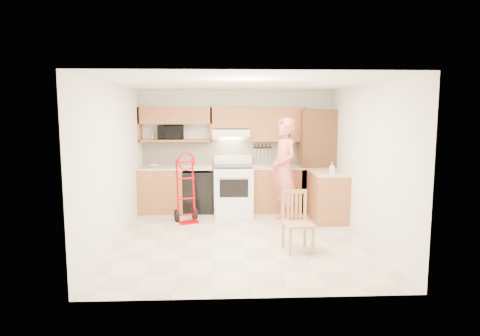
{
  "coord_description": "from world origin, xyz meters",
  "views": [
    {
      "loc": [
        -0.33,
        -6.78,
        2.07
      ],
      "look_at": [
        0.0,
        0.5,
        1.1
      ],
      "focal_mm": 32.05,
      "sensor_mm": 36.0,
      "label": 1
    }
  ],
  "objects": [
    {
      "name": "upper_shelf_mw",
      "position": [
        -1.25,
        2.08,
        1.47
      ],
      "size": [
        1.5,
        0.33,
        0.04
      ],
      "primitive_type": "cube",
      "color": "#AE6C44",
      "rests_on": "wall_back"
    },
    {
      "name": "wall_left",
      "position": [
        -2.01,
        0.0,
        1.25
      ],
      "size": [
        0.02,
        4.5,
        2.5
      ],
      "primitive_type": "cube",
      "color": "white",
      "rests_on": "ground"
    },
    {
      "name": "wall_right",
      "position": [
        2.01,
        0.0,
        1.25
      ],
      "size": [
        0.02,
        4.5,
        2.5
      ],
      "primitive_type": "cube",
      "color": "white",
      "rests_on": "ground"
    },
    {
      "name": "countertop_right",
      "position": [
        0.83,
        1.95,
        0.92
      ],
      "size": [
        1.14,
        0.63,
        0.04
      ],
      "primitive_type": "cube",
      "color": "beige",
      "rests_on": "lower_cab_right"
    },
    {
      "name": "upper_cab_right",
      "position": [
        0.83,
        2.08,
        1.8
      ],
      "size": [
        1.14,
        0.33,
        0.7
      ],
      "primitive_type": "cube",
      "color": "#AE6C44",
      "rests_on": "wall_back"
    },
    {
      "name": "knife_strip",
      "position": [
        0.55,
        2.21,
        1.24
      ],
      "size": [
        0.4,
        0.05,
        0.29
      ],
      "primitive_type": null,
      "color": "black",
      "rests_on": "backsplash"
    },
    {
      "name": "person",
      "position": [
        0.85,
        1.08,
        0.98
      ],
      "size": [
        0.65,
        0.82,
        1.95
      ],
      "primitive_type": "imported",
      "rotation": [
        0.0,
        0.0,
        -1.27
      ],
      "color": "#D75F54",
      "rests_on": "ground"
    },
    {
      "name": "range_hood",
      "position": [
        -0.12,
        2.02,
        1.63
      ],
      "size": [
        0.76,
        0.46,
        0.14
      ],
      "primitive_type": "cube",
      "color": "white",
      "rests_on": "wall_back"
    },
    {
      "name": "dining_chair",
      "position": [
        0.8,
        -0.67,
        0.45
      ],
      "size": [
        0.47,
        0.5,
        0.89
      ],
      "primitive_type": null,
      "rotation": [
        0.0,
        0.0,
        0.16
      ],
      "color": "tan",
      "rests_on": "ground"
    },
    {
      "name": "upper_cab_center",
      "position": [
        -0.12,
        2.08,
        1.94
      ],
      "size": [
        0.76,
        0.33,
        0.44
      ],
      "primitive_type": "cube",
      "color": "#AE6C44",
      "rests_on": "wall_back"
    },
    {
      "name": "countertop_left",
      "position": [
        -1.25,
        1.95,
        0.92
      ],
      "size": [
        1.5,
        0.63,
        0.04
      ],
      "primitive_type": "cube",
      "color": "beige",
      "rests_on": "lower_cab_left"
    },
    {
      "name": "soap_bottle",
      "position": [
        1.7,
        0.87,
        1.04
      ],
      "size": [
        0.11,
        0.11,
        0.2
      ],
      "primitive_type": "imported",
      "rotation": [
        0.0,
        0.0,
        -0.21
      ],
      "color": "white",
      "rests_on": "countertop_return"
    },
    {
      "name": "cab_return_right",
      "position": [
        1.7,
        1.15,
        0.45
      ],
      "size": [
        0.6,
        1.0,
        0.9
      ],
      "primitive_type": "cube",
      "color": "#AE6C44",
      "rests_on": "ground"
    },
    {
      "name": "lower_cab_right",
      "position": [
        0.83,
        1.95,
        0.45
      ],
      "size": [
        1.14,
        0.6,
        0.9
      ],
      "primitive_type": "cube",
      "color": "#AE6C44",
      "rests_on": "ground"
    },
    {
      "name": "hand_truck",
      "position": [
        -0.97,
        1.11,
        0.59
      ],
      "size": [
        0.58,
        0.56,
        1.18
      ],
      "primitive_type": null,
      "rotation": [
        0.0,
        0.0,
        0.35
      ],
      "color": "#AD0106",
      "rests_on": "ground"
    },
    {
      "name": "ceiling",
      "position": [
        0.0,
        0.0,
        2.51
      ],
      "size": [
        4.0,
        4.5,
        0.02
      ],
      "primitive_type": "cube",
      "color": "white",
      "rests_on": "ground"
    },
    {
      "name": "range",
      "position": [
        -0.07,
        1.77,
        0.58
      ],
      "size": [
        0.78,
        1.03,
        1.15
      ],
      "primitive_type": null,
      "color": "white",
      "rests_on": "ground"
    },
    {
      "name": "countertop_return",
      "position": [
        1.7,
        1.15,
        0.92
      ],
      "size": [
        0.63,
        1.0,
        0.04
      ],
      "primitive_type": "cube",
      "color": "beige",
      "rests_on": "cab_return_right"
    },
    {
      "name": "lower_cab_left",
      "position": [
        -1.55,
        1.95,
        0.45
      ],
      "size": [
        0.9,
        0.6,
        0.9
      ],
      "primitive_type": "cube",
      "color": "#AE6C44",
      "rests_on": "ground"
    },
    {
      "name": "dishwasher",
      "position": [
        -0.8,
        1.95,
        0.42
      ],
      "size": [
        0.6,
        0.6,
        0.85
      ],
      "primitive_type": "cube",
      "color": "black",
      "rests_on": "ground"
    },
    {
      "name": "wall_back",
      "position": [
        0.0,
        2.26,
        1.25
      ],
      "size": [
        4.0,
        0.02,
        2.5
      ],
      "primitive_type": "cube",
      "color": "white",
      "rests_on": "ground"
    },
    {
      "name": "pantry_tall",
      "position": [
        1.65,
        1.95,
        1.05
      ],
      "size": [
        0.7,
        0.6,
        2.1
      ],
      "primitive_type": "cube",
      "color": "brown",
      "rests_on": "ground"
    },
    {
      "name": "backsplash",
      "position": [
        0.0,
        2.23,
        1.2
      ],
      "size": [
        3.92,
        0.03,
        0.55
      ],
      "primitive_type": "cube",
      "color": "beige",
      "rests_on": "wall_back"
    },
    {
      "name": "microwave",
      "position": [
        -1.35,
        2.08,
        1.63
      ],
      "size": [
        0.54,
        0.38,
        0.29
      ],
      "primitive_type": "imported",
      "rotation": [
        0.0,
        0.0,
        0.05
      ],
      "color": "black",
      "rests_on": "upper_shelf_mw"
    },
    {
      "name": "upper_cab_left",
      "position": [
        -1.25,
        2.08,
        1.98
      ],
      "size": [
        1.5,
        0.33,
        0.34
      ],
      "primitive_type": "cube",
      "color": "#AE6C44",
      "rests_on": "wall_back"
    },
    {
      "name": "bowl",
      "position": [
        -1.69,
        1.95,
        0.96
      ],
      "size": [
        0.26,
        0.26,
        0.05
      ],
      "primitive_type": "imported",
      "rotation": [
        0.0,
        0.0,
        -0.35
      ],
      "color": "white",
      "rests_on": "countertop_left"
    },
    {
      "name": "floor",
      "position": [
        0.0,
        0.0,
        -0.01
      ],
      "size": [
        4.0,
        4.5,
        0.02
      ],
      "primitive_type": "cube",
      "color": "beige",
      "rests_on": "ground"
    },
    {
      "name": "wall_front",
      "position": [
        0.0,
        -2.26,
        1.25
      ],
      "size": [
        4.0,
        0.02,
        2.5
      ],
      "primitive_type": "cube",
      "color": "white",
      "rests_on": "ground"
    }
  ]
}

